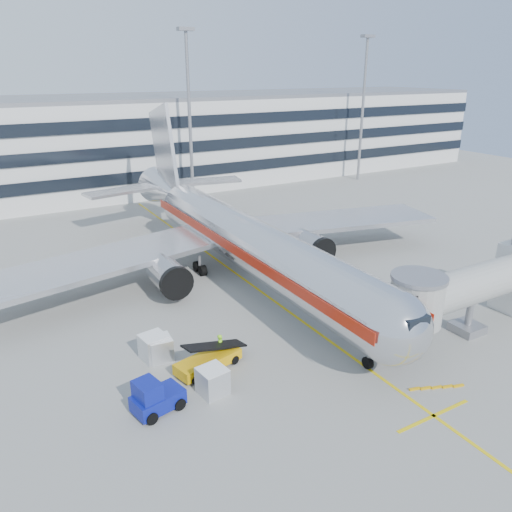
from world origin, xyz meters
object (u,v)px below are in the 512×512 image
main_jet (237,236)px  belt_loader (208,360)px  baggage_tug (155,398)px  cargo_container_right (154,347)px  cargo_container_left (160,348)px  cargo_container_front (213,381)px  ramp_worker (221,347)px

main_jet → belt_loader: main_jet is taller
baggage_tug → cargo_container_right: 6.19m
main_jet → belt_loader: size_ratio=9.73×
cargo_container_left → cargo_container_front: bearing=-74.3°
belt_loader → cargo_container_front: bearing=-108.7°
belt_loader → cargo_container_front: belt_loader is taller
cargo_container_right → baggage_tug: bearing=-108.5°
baggage_tug → ramp_worker: bearing=28.9°
cargo_container_front → main_jet: bearing=57.5°
main_jet → cargo_container_left: main_jet is taller
baggage_tug → ramp_worker: (6.15, 3.40, -0.03)m
belt_loader → baggage_tug: belt_loader is taller
cargo_container_right → cargo_container_front: bearing=-72.0°
main_jet → belt_loader: 17.61m
cargo_container_left → cargo_container_right: bearing=137.4°
main_jet → cargo_container_left: bearing=-137.5°
cargo_container_left → cargo_container_front: size_ratio=0.92×
main_jet → baggage_tug: main_jet is taller
cargo_container_left → cargo_container_right: cargo_container_right is taller
main_jet → cargo_container_right: size_ratio=25.15×
cargo_container_left → ramp_worker: (3.86, -2.16, 0.11)m
baggage_tug → cargo_container_left: baggage_tug is taller
belt_loader → cargo_container_left: belt_loader is taller
belt_loader → baggage_tug: 5.49m
cargo_container_front → belt_loader: bearing=71.3°
ramp_worker → cargo_container_left: bearing=103.1°
cargo_container_front → cargo_container_right: bearing=108.0°
cargo_container_right → cargo_container_left: bearing=-42.6°
belt_loader → cargo_container_left: (-2.50, 2.90, 0.19)m
main_jet → cargo_container_front: bearing=-122.5°
main_jet → belt_loader: bearing=-124.7°
belt_loader → cargo_container_front: 2.87m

